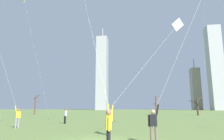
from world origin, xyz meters
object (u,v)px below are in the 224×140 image
(kite_flyer_foreground_right_red, at_px, (10,90))
(distant_kite_low_near_trees_yellow, at_px, (28,17))
(bare_tree_center, at_px, (35,104))
(bare_tree_leftmost, at_px, (156,105))
(bystander_far_off_by_trees, at_px, (65,115))
(bare_tree_far_right_edge, at_px, (197,106))
(kite_flyer_midfield_left_blue, at_px, (169,85))
(kite_flyer_far_back_white, at_px, (126,97))
(kite_flyer_midfield_right_teal, at_px, (98,71))

(kite_flyer_foreground_right_red, bearing_deg, distant_kite_low_near_trees_yellow, 120.45)
(kite_flyer_foreground_right_red, height_order, bare_tree_center, kite_flyer_foreground_right_red)
(distant_kite_low_near_trees_yellow, bearing_deg, bare_tree_center, 112.77)
(bare_tree_center, height_order, bare_tree_leftmost, bare_tree_center)
(bare_tree_center, bearing_deg, bystander_far_off_by_trees, -55.21)
(bystander_far_off_by_trees, relative_size, bare_tree_far_right_edge, 0.36)
(kite_flyer_foreground_right_red, height_order, bare_tree_far_right_edge, kite_flyer_foreground_right_red)
(kite_flyer_foreground_right_red, distance_m, bare_tree_leftmost, 41.07)
(kite_flyer_midfield_left_blue, distance_m, bystander_far_off_by_trees, 14.95)
(kite_flyer_foreground_right_red, xyz_separation_m, bystander_far_off_by_trees, (2.58, 6.02, -2.22))
(bystander_far_off_by_trees, height_order, distant_kite_low_near_trees_yellow, distant_kite_low_near_trees_yellow)
(kite_flyer_midfield_left_blue, distance_m, bare_tree_far_right_edge, 39.81)
(kite_flyer_far_back_white, relative_size, bystander_far_off_by_trees, 5.98)
(distant_kite_low_near_trees_yellow, relative_size, bare_tree_center, 4.15)
(kite_flyer_midfield_left_blue, relative_size, distant_kite_low_near_trees_yellow, 0.68)
(bare_tree_center, xyz_separation_m, bare_tree_far_right_edge, (40.30, -1.27, -0.51))
(distant_kite_low_near_trees_yellow, bearing_deg, kite_flyer_midfield_right_teal, -48.79)
(kite_flyer_foreground_right_red, distance_m, distant_kite_low_near_trees_yellow, 23.69)
(kite_flyer_midfield_left_blue, bearing_deg, bare_tree_far_right_edge, 74.00)
(kite_flyer_midfield_right_teal, bearing_deg, bare_tree_leftmost, 82.24)
(bare_tree_center, bearing_deg, kite_flyer_foreground_right_red, -63.54)
(kite_flyer_midfield_left_blue, bearing_deg, kite_flyer_midfield_right_teal, 169.70)
(bare_tree_far_right_edge, bearing_deg, bare_tree_leftmost, 148.47)
(kite_flyer_midfield_right_teal, distance_m, bystander_far_off_by_trees, 12.45)
(kite_flyer_midfield_right_teal, xyz_separation_m, distant_kite_low_near_trees_yellow, (-17.90, 20.44, 14.31))
(kite_flyer_far_back_white, height_order, bare_tree_leftmost, kite_flyer_far_back_white)
(kite_flyer_foreground_right_red, bearing_deg, bystander_far_off_by_trees, 66.79)
(kite_flyer_foreground_right_red, bearing_deg, bare_tree_center, 116.46)
(bystander_far_off_by_trees, height_order, bare_tree_center, bare_tree_center)
(bare_tree_far_right_edge, bearing_deg, kite_flyer_foreground_right_red, -125.10)
(distant_kite_low_near_trees_yellow, distance_m, bare_tree_far_right_edge, 40.07)
(kite_flyer_midfield_right_teal, height_order, bystander_far_off_by_trees, kite_flyer_midfield_right_teal)
(kite_flyer_midfield_left_blue, distance_m, distant_kite_low_near_trees_yellow, 33.82)
(kite_flyer_midfield_left_blue, xyz_separation_m, distant_kite_low_near_trees_yellow, (-21.61, 21.11, 15.21))
(kite_flyer_far_back_white, height_order, kite_flyer_foreground_right_red, kite_flyer_foreground_right_red)
(distant_kite_low_near_trees_yellow, bearing_deg, kite_flyer_foreground_right_red, -59.55)
(bare_tree_leftmost, bearing_deg, bare_tree_far_right_edge, -31.53)
(bare_tree_center, bearing_deg, kite_flyer_far_back_white, -53.01)
(kite_flyer_midfield_right_teal, height_order, bare_tree_leftmost, kite_flyer_midfield_right_teal)
(kite_flyer_midfield_right_teal, distance_m, bare_tree_far_right_edge, 40.38)
(kite_flyer_far_back_white, relative_size, bare_tree_far_right_edge, 2.18)
(kite_flyer_far_back_white, bearing_deg, bare_tree_far_right_edge, 68.80)
(bystander_far_off_by_trees, bearing_deg, bare_tree_center, 124.79)
(kite_flyer_midfield_right_teal, relative_size, bystander_far_off_by_trees, 9.69)
(kite_flyer_foreground_right_red, bearing_deg, kite_flyer_far_back_white, -8.33)
(kite_flyer_far_back_white, xyz_separation_m, kite_flyer_foreground_right_red, (-9.85, 1.44, 0.70))
(bare_tree_center, bearing_deg, bare_tree_far_right_edge, -1.80)
(bystander_far_off_by_trees, height_order, bare_tree_leftmost, bare_tree_leftmost)
(kite_flyer_far_back_white, xyz_separation_m, bare_tree_center, (-26.93, 35.75, 0.24))
(kite_flyer_far_back_white, bearing_deg, bystander_far_off_by_trees, 134.27)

